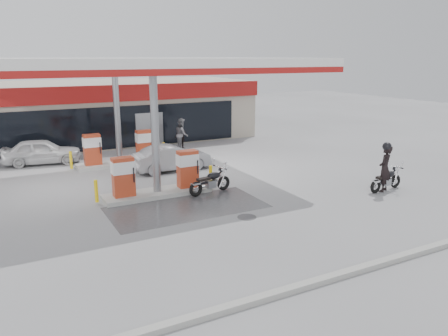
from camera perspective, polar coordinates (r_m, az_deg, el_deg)
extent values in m
plane|color=gray|center=(16.83, -6.41, -5.39)|extent=(90.00, 90.00, 0.00)
cube|color=#4C4C4F|center=(17.01, -4.84, -5.13)|extent=(6.00, 3.00, 0.00)
cylinder|color=#38383A|center=(15.97, 3.00, -6.42)|extent=(0.70, 0.70, 0.01)
cube|color=gray|center=(11.15, 7.47, -15.82)|extent=(28.00, 0.25, 0.15)
cube|color=#ABA08F|center=(31.53, -17.36, 7.03)|extent=(22.00, 8.00, 4.00)
cube|color=black|center=(27.70, -15.68, 4.96)|extent=(18.00, 0.10, 2.60)
cube|color=maroon|center=(27.38, -15.94, 9.28)|extent=(22.00, 0.25, 1.00)
cube|color=navy|center=(29.60, -2.38, 10.14)|extent=(3.50, 0.12, 0.80)
cube|color=gray|center=(28.47, -9.71, 4.92)|extent=(1.80, 0.14, 2.20)
cube|color=silver|center=(20.60, -12.09, 13.04)|extent=(16.00, 10.00, 0.60)
cube|color=maroon|center=(15.91, -7.00, 12.30)|extent=(16.00, 0.12, 0.24)
cube|color=maroon|center=(25.40, -15.24, 12.64)|extent=(16.00, 0.12, 0.24)
cylinder|color=gray|center=(18.00, -8.99, 4.35)|extent=(0.32, 0.32, 5.00)
cylinder|color=gray|center=(23.70, -13.77, 6.49)|extent=(0.32, 0.32, 5.00)
cube|color=#9E9E99|center=(18.59, -8.69, -3.26)|extent=(4.50, 1.30, 0.18)
cube|color=#A5351B|center=(17.96, -13.01, -1.13)|extent=(0.85, 0.48, 1.60)
cube|color=#A5351B|center=(18.82, -4.77, -0.10)|extent=(0.85, 0.48, 1.60)
cube|color=silver|center=(17.86, -13.09, 0.10)|extent=(0.88, 0.52, 0.50)
cube|color=silver|center=(18.73, -4.80, 1.09)|extent=(0.88, 0.52, 0.50)
cylinder|color=yellow|center=(17.85, -16.34, -2.92)|extent=(0.14, 0.14, 0.90)
cylinder|color=yellow|center=(19.38, -1.76, -0.98)|extent=(0.14, 0.14, 0.90)
cube|color=#9E9E99|center=(24.15, -13.42, 0.61)|extent=(4.50, 1.30, 0.18)
cube|color=#A5351B|center=(23.67, -16.82, 2.32)|extent=(0.85, 0.48, 1.60)
cube|color=#A5351B|center=(24.33, -10.35, 3.02)|extent=(0.85, 0.48, 1.60)
cube|color=silver|center=(23.59, -16.89, 3.27)|extent=(0.88, 0.52, 0.50)
cube|color=silver|center=(24.26, -10.40, 3.95)|extent=(0.88, 0.52, 0.50)
cylinder|color=yellow|center=(23.58, -19.36, 0.98)|extent=(0.14, 0.14, 0.90)
cylinder|color=yellow|center=(24.76, -7.88, 2.27)|extent=(0.14, 0.14, 0.90)
torus|color=black|center=(20.77, 21.48, -1.62)|extent=(0.62, 0.21, 0.60)
torus|color=black|center=(19.67, 19.18, -2.28)|extent=(0.62, 0.21, 0.60)
cube|color=gray|center=(20.23, 20.45, -1.70)|extent=(0.43, 0.29, 0.30)
cube|color=black|center=(20.08, 20.22, -1.50)|extent=(0.91, 0.21, 0.08)
ellipsoid|color=black|center=(20.27, 20.78, -0.76)|extent=(0.60, 0.39, 0.28)
cube|color=black|center=(19.88, 19.92, -1.14)|extent=(0.58, 0.31, 0.10)
cylinder|color=silver|center=(20.44, 21.34, 0.19)|extent=(0.13, 0.77, 0.04)
sphere|color=silver|center=(20.56, 21.50, -0.09)|extent=(0.18, 0.18, 0.18)
cylinder|color=silver|center=(19.93, 19.25, -2.13)|extent=(0.91, 0.19, 0.08)
imported|color=black|center=(19.91, 20.27, -0.06)|extent=(0.88, 0.76, 2.02)
torus|color=black|center=(19.00, -0.05, -1.98)|extent=(0.66, 0.26, 0.64)
torus|color=black|center=(18.16, -3.70, -2.78)|extent=(0.66, 0.26, 0.64)
cube|color=gray|center=(18.57, -1.73, -2.09)|extent=(0.47, 0.33, 0.32)
cube|color=black|center=(18.45, -2.13, -1.86)|extent=(0.96, 0.28, 0.09)
ellipsoid|color=black|center=(18.57, -1.34, -1.00)|extent=(0.65, 0.44, 0.30)
cube|color=black|center=(18.28, -2.68, -1.46)|extent=(0.62, 0.36, 0.11)
cylinder|color=silver|center=(18.68, -0.56, 0.11)|extent=(0.19, 0.80, 0.04)
sphere|color=silver|center=(18.78, -0.25, -0.21)|extent=(0.19, 0.19, 0.19)
cylinder|color=silver|center=(18.42, -3.34, -2.60)|extent=(0.96, 0.26, 0.09)
imported|color=silver|center=(25.57, -22.70, 2.01)|extent=(4.27, 2.32, 1.38)
imported|color=slate|center=(27.25, -5.53, 4.41)|extent=(1.01, 1.15, 1.98)
imported|color=gray|center=(22.39, -6.83, 1.33)|extent=(4.01, 1.47, 1.31)
imported|color=black|center=(27.42, -5.61, 4.06)|extent=(1.00, 0.61, 1.59)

